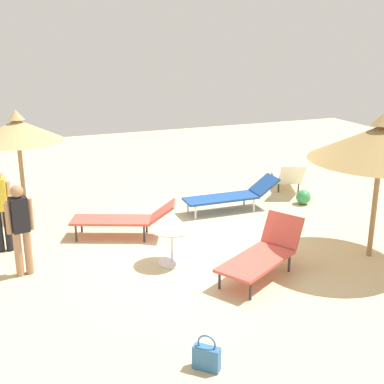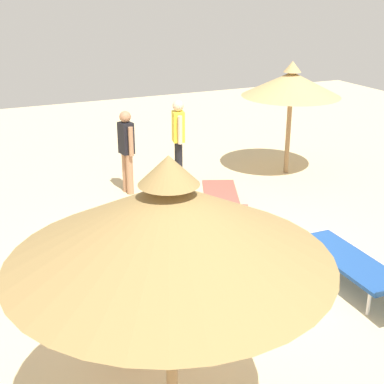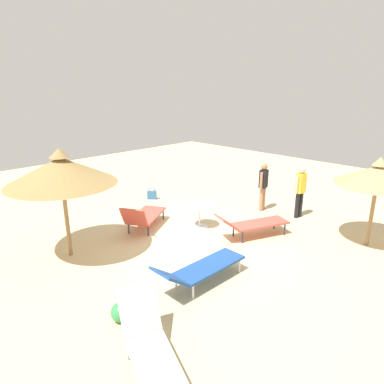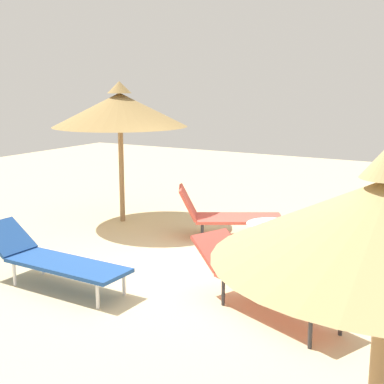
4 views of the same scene
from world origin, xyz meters
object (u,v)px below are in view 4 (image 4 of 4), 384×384
(handbag, at_px, (364,217))
(side_table_round, at_px, (272,237))
(lounge_chair_far_left, at_px, (51,258))
(lounge_chair_center, at_px, (263,279))
(lounge_chair_far_right, at_px, (225,214))
(parasol_umbrella_back, at_px, (120,110))

(handbag, height_order, side_table_round, side_table_round)
(lounge_chair_far_left, relative_size, lounge_chair_center, 1.04)
(handbag, relative_size, side_table_round, 0.64)
(lounge_chair_far_left, relative_size, side_table_round, 2.99)
(lounge_chair_far_right, xyz_separation_m, handbag, (1.99, -1.90, -0.24))
(parasol_umbrella_back, distance_m, side_table_round, 4.02)
(lounge_chair_far_right, height_order, side_table_round, lounge_chair_far_right)
(lounge_chair_far_left, distance_m, side_table_round, 3.08)
(lounge_chair_far_left, bearing_deg, lounge_chair_center, -76.75)
(side_table_round, bearing_deg, lounge_chair_center, -162.07)
(lounge_chair_center, relative_size, handbag, 4.47)
(handbag, distance_m, side_table_round, 3.09)
(lounge_chair_far_right, bearing_deg, lounge_chair_center, -145.12)
(lounge_chair_center, relative_size, side_table_round, 2.87)
(side_table_round, bearing_deg, lounge_chair_far_right, 51.12)
(lounge_chair_far_left, xyz_separation_m, side_table_round, (2.13, -2.23, 0.07))
(lounge_chair_far_left, distance_m, lounge_chair_center, 2.78)
(lounge_chair_center, bearing_deg, handbag, -1.87)
(lounge_chair_far_right, relative_size, side_table_round, 2.52)
(lounge_chair_far_right, xyz_separation_m, side_table_round, (-1.02, -1.27, 0.04))
(lounge_chair_center, height_order, handbag, lounge_chair_center)
(lounge_chair_center, xyz_separation_m, handbag, (4.50, -0.15, -0.23))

